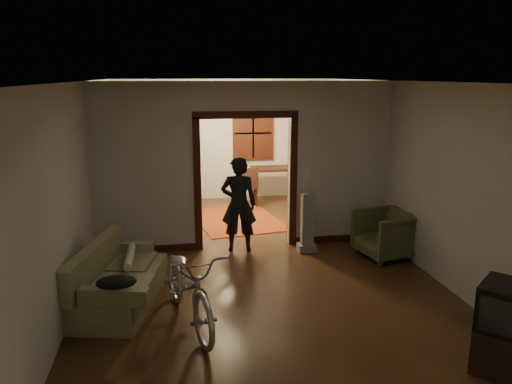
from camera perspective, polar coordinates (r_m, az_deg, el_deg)
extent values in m
cube|color=#331E10|center=(8.02, -0.37, -7.88)|extent=(5.00, 8.50, 0.01)
cube|color=white|center=(7.48, -0.40, 12.54)|extent=(5.00, 8.50, 0.01)
cube|color=beige|center=(11.79, -3.75, 5.96)|extent=(5.00, 0.02, 2.80)
cube|color=beige|center=(7.64, -19.22, 1.24)|extent=(0.02, 8.50, 2.80)
cube|color=beige|center=(8.40, 16.72, 2.45)|extent=(0.02, 8.50, 2.80)
cube|color=beige|center=(8.36, -1.22, 2.96)|extent=(5.00, 0.14, 2.80)
cube|color=#33140B|center=(8.42, -1.21, 0.95)|extent=(1.74, 0.20, 2.32)
cube|color=black|center=(11.83, -0.35, 6.74)|extent=(0.98, 0.06, 1.28)
sphere|color=#FFE0A5|center=(9.97, -2.76, 10.12)|extent=(0.24, 0.24, 0.24)
cube|color=silver|center=(8.53, 5.86, 2.08)|extent=(0.08, 0.01, 0.12)
cube|color=#6F704B|center=(6.70, -15.20, -9.04)|extent=(1.17, 1.89, 0.81)
cylinder|color=beige|center=(6.92, -14.21, -7.13)|extent=(0.10, 0.83, 0.10)
ellipsoid|color=black|center=(5.75, -15.68, -9.89)|extent=(0.44, 0.33, 0.13)
imported|color=silver|center=(6.00, -7.72, -10.44)|extent=(1.08, 1.98, 0.99)
imported|color=#4A5530|center=(8.35, 14.58, -4.68)|extent=(0.99, 0.97, 0.76)
cube|color=black|center=(5.74, 26.32, -15.74)|extent=(0.72, 0.71, 0.48)
cube|color=black|center=(5.55, 26.80, -11.65)|extent=(0.72, 0.71, 0.46)
cube|color=gray|center=(8.36, 5.88, -3.48)|extent=(0.37, 0.33, 0.99)
imported|color=black|center=(8.26, -1.99, -1.40)|extent=(0.64, 0.47, 1.61)
cube|color=maroon|center=(10.19, -2.16, -3.19)|extent=(1.90, 2.31, 0.02)
cube|color=#273922|center=(11.54, -9.88, 3.65)|extent=(1.03, 0.60, 2.01)
sphere|color=#1E5972|center=(11.42, -10.07, 8.28)|extent=(0.28, 0.28, 0.28)
cube|color=black|center=(11.52, 2.22, 0.78)|extent=(1.13, 0.68, 0.81)
cube|color=black|center=(11.17, -0.93, 0.63)|extent=(0.49, 0.49, 0.90)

